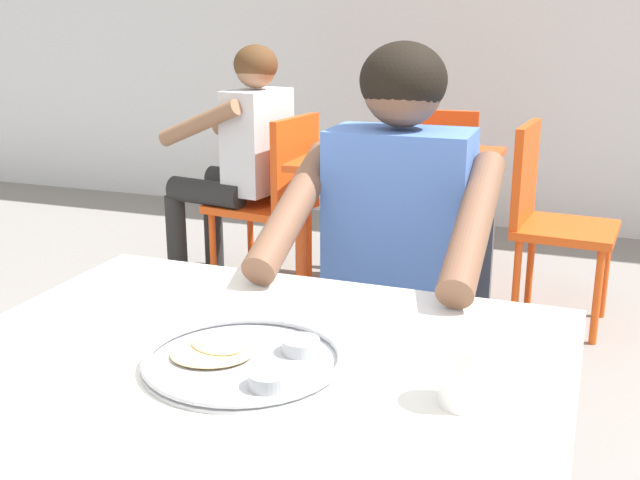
{
  "coord_description": "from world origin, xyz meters",
  "views": [
    {
      "loc": [
        0.58,
        -1.06,
        1.32
      ],
      "look_at": [
        0.1,
        0.23,
        0.91
      ],
      "focal_mm": 43.35,
      "sensor_mm": 36.0,
      "label": 1
    }
  ],
  "objects": [
    {
      "name": "table_foreground",
      "position": [
        0.05,
        -0.02,
        0.68
      ],
      "size": [
        1.06,
        0.9,
        0.76
      ],
      "color": "silver",
      "rests_on": "ground"
    },
    {
      "name": "thali_tray",
      "position": [
        0.06,
        -0.02,
        0.77
      ],
      "size": [
        0.33,
        0.33,
        0.03
      ],
      "color": "#B7BABF",
      "rests_on": "table_foreground"
    },
    {
      "name": "drinking_cup",
      "position": [
        0.42,
        -0.02,
        0.81
      ],
      "size": [
        0.08,
        0.08,
        0.1
      ],
      "color": "white",
      "rests_on": "table_foreground"
    },
    {
      "name": "chair_foreground",
      "position": [
        0.13,
        0.85,
        0.51
      ],
      "size": [
        0.43,
        0.42,
        0.86
      ],
      "color": "#3F3F44",
      "rests_on": "ground"
    },
    {
      "name": "diner_foreground",
      "position": [
        0.13,
        0.63,
        0.75
      ],
      "size": [
        0.49,
        0.55,
        1.25
      ],
      "color": "#2E2E2E",
      "rests_on": "ground"
    },
    {
      "name": "table_background_red",
      "position": [
        -0.25,
        2.24,
        0.62
      ],
      "size": [
        0.82,
        0.79,
        0.71
      ],
      "color": "#E04C19",
      "rests_on": "ground"
    },
    {
      "name": "chair_red_left",
      "position": [
        -0.86,
        2.24,
        0.49
      ],
      "size": [
        0.49,
        0.47,
        0.86
      ],
      "color": "#E94E17",
      "rests_on": "ground"
    },
    {
      "name": "chair_red_right",
      "position": [
        0.39,
        2.27,
        0.5
      ],
      "size": [
        0.44,
        0.44,
        0.87
      ],
      "color": "#E25018",
      "rests_on": "ground"
    },
    {
      "name": "chair_red_far",
      "position": [
        -0.21,
        2.87,
        0.49
      ],
      "size": [
        0.45,
        0.44,
        0.85
      ],
      "color": "#D8501B",
      "rests_on": "ground"
    },
    {
      "name": "patron_background",
      "position": [
        -1.05,
        2.26,
        0.71
      ],
      "size": [
        0.6,
        0.56,
        1.18
      ],
      "color": "#272727",
      "rests_on": "ground"
    }
  ]
}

